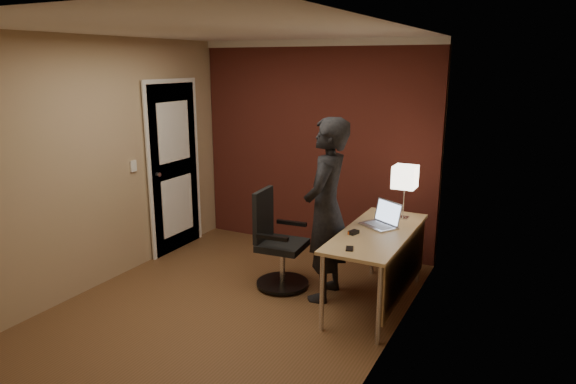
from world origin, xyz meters
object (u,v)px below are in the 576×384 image
object	(u,v)px
mouse	(354,232)
office_chair	(277,246)
person	(326,210)
desk_lamp	(405,178)
laptop	(383,219)
desk	(384,245)
phone	(350,249)

from	to	relation	value
mouse	office_chair	world-z (taller)	office_chair
person	desk_lamp	bearing A→B (deg)	128.75
office_chair	person	distance (m)	0.69
laptop	mouse	world-z (taller)	laptop
desk_lamp	office_chair	bearing A→B (deg)	-153.26
desk	person	distance (m)	0.63
desk	phone	world-z (taller)	phone
mouse	office_chair	size ratio (longest dim) A/B	0.10
mouse	desk_lamp	bearing A→B (deg)	85.39
mouse	office_chair	bearing A→B (deg)	-170.34
desk	laptop	distance (m)	0.28
laptop	phone	xyz separation A→B (m)	(-0.06, -0.75, -0.06)
laptop	office_chair	bearing A→B (deg)	-166.22
office_chair	laptop	bearing A→B (deg)	13.78
laptop	phone	distance (m)	0.75
laptop	office_chair	size ratio (longest dim) A/B	0.42
person	office_chair	bearing A→B (deg)	-94.15
desk	desk_lamp	world-z (taller)	desk_lamp
desk_lamp	laptop	world-z (taller)	desk_lamp
laptop	person	xyz separation A→B (m)	(-0.48, -0.24, 0.09)
laptop	office_chair	distance (m)	1.11
desk	desk_lamp	bearing A→B (deg)	86.57
phone	office_chair	distance (m)	1.12
mouse	person	size ratio (longest dim) A/B	0.06
desk_lamp	phone	size ratio (longest dim) A/B	4.65
desk	laptop	bearing A→B (deg)	112.95
office_chair	phone	bearing A→B (deg)	-27.32
mouse	person	xyz separation A→B (m)	(-0.32, 0.12, 0.14)
desk_lamp	desk	bearing A→B (deg)	-93.43
phone	laptop	bearing A→B (deg)	68.00
desk_lamp	office_chair	world-z (taller)	desk_lamp
mouse	office_chair	xyz separation A→B (m)	(-0.86, 0.11, -0.31)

